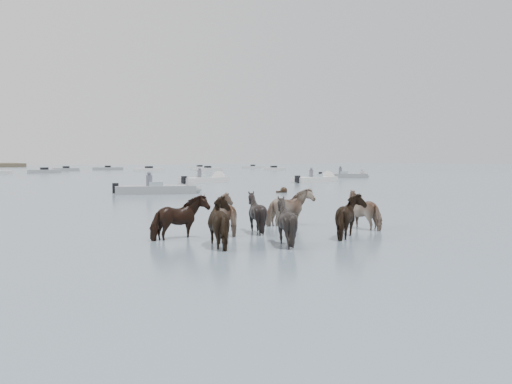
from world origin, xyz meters
TOP-DOWN VIEW (x-y plane):
  - ground at (0.00, 0.00)m, footprint 400.00×400.00m
  - pony_herd at (-0.91, 1.59)m, footprint 7.19×4.06m
  - swimming_pony at (9.28, 16.28)m, footprint 0.72×0.44m
  - motorboat_b at (2.97, 19.08)m, footprint 5.30×3.10m
  - motorboat_c at (11.43, 30.88)m, footprint 5.54×3.59m
  - motorboat_d at (20.33, 26.73)m, footprint 5.39×2.77m
  - motorboat_e at (29.61, 33.30)m, footprint 5.60×3.96m
  - distant_flotilla at (-0.65, 76.73)m, footprint 105.83×26.26m

SIDE VIEW (x-z plane):
  - ground at x=0.00m, z-range 0.00..0.00m
  - swimming_pony at x=9.28m, z-range -0.12..0.32m
  - motorboat_e at x=29.61m, z-range -0.73..1.19m
  - motorboat_c at x=11.43m, z-range -0.73..1.19m
  - motorboat_d at x=20.33m, z-range -0.73..1.19m
  - motorboat_b at x=2.97m, z-range -0.73..1.19m
  - distant_flotilla at x=-0.65m, z-range -0.21..0.72m
  - pony_herd at x=-0.91m, z-range -0.20..1.14m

